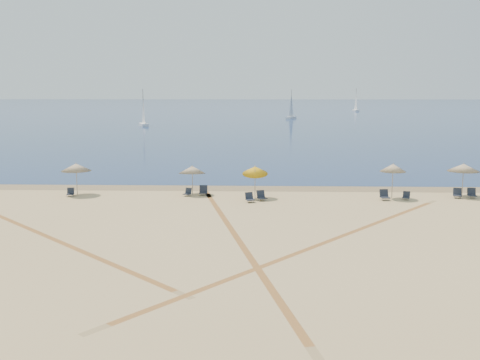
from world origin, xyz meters
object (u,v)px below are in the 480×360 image
(umbrella_5, at_px, (464,168))
(chair_2, at_px, (70,193))
(umbrella_1, at_px, (76,167))
(sailboat_1, at_px, (144,115))
(umbrella_3, at_px, (255,170))
(chair_9, at_px, (457,194))
(chair_10, at_px, (472,194))
(chair_4, at_px, (203,191))
(chair_6, at_px, (261,196))
(sailboat_0, at_px, (291,110))
(umbrella_4, at_px, (393,168))
(chair_5, at_px, (250,198))
(chair_8, at_px, (406,196))
(chair_3, at_px, (188,192))
(chair_7, at_px, (384,195))
(umbrella_2, at_px, (192,170))
(sailboat_2, at_px, (356,104))

(umbrella_5, xyz_separation_m, chair_2, (-28.99, -0.84, -1.89))
(umbrella_1, height_order, chair_2, umbrella_1)
(chair_2, relative_size, sailboat_1, 0.08)
(umbrella_3, bearing_deg, chair_9, 2.43)
(chair_10, bearing_deg, chair_4, -171.57)
(chair_6, bearing_deg, chair_9, -17.39)
(sailboat_0, bearing_deg, chair_6, -72.88)
(chair_4, bearing_deg, sailboat_1, 102.00)
(umbrella_4, height_order, umbrella_5, umbrella_4)
(chair_5, distance_m, chair_8, 11.29)
(chair_3, xyz_separation_m, chair_6, (5.48, -1.53, 0.05))
(chair_4, xyz_separation_m, chair_8, (14.74, -1.27, -0.06))
(chair_8, relative_size, sailboat_0, 0.09)
(chair_2, height_order, chair_5, chair_5)
(chair_7, height_order, chair_8, chair_7)
(sailboat_1, bearing_deg, umbrella_2, -96.53)
(chair_4, relative_size, chair_7, 0.93)
(chair_6, relative_size, chair_8, 1.21)
(chair_7, height_order, sailboat_0, sailboat_0)
(chair_7, height_order, sailboat_1, sailboat_1)
(umbrella_1, height_order, umbrella_4, umbrella_4)
(umbrella_5, xyz_separation_m, sailboat_0, (-6.30, 110.64, 0.19))
(chair_7, distance_m, chair_9, 5.56)
(umbrella_4, bearing_deg, umbrella_2, 175.64)
(umbrella_1, distance_m, sailboat_1, 80.33)
(chair_6, distance_m, chair_10, 15.43)
(umbrella_4, xyz_separation_m, sailboat_1, (-34.55, 80.15, 0.14))
(chair_9, bearing_deg, chair_8, -153.93)
(umbrella_5, relative_size, chair_7, 3.19)
(chair_6, bearing_deg, chair_2, 152.18)
(chair_5, relative_size, chair_10, 1.04)
(umbrella_5, bearing_deg, chair_5, -170.59)
(umbrella_2, bearing_deg, chair_4, -15.56)
(chair_5, height_order, chair_9, chair_9)
(chair_2, relative_size, chair_10, 0.86)
(umbrella_3, distance_m, sailboat_2, 168.06)
(umbrella_4, relative_size, chair_3, 3.64)
(sailboat_0, distance_m, sailboat_1, 46.04)
(chair_7, bearing_deg, sailboat_2, 74.85)
(chair_8, bearing_deg, umbrella_1, -159.18)
(umbrella_2, xyz_separation_m, sailboat_2, (39.96, 162.98, 0.61))
(chair_3, bearing_deg, sailboat_0, 104.15)
(umbrella_2, height_order, chair_7, umbrella_2)
(chair_5, bearing_deg, chair_8, -14.97)
(umbrella_2, height_order, umbrella_3, umbrella_3)
(chair_5, xyz_separation_m, chair_9, (15.12, 2.03, 0.02))
(umbrella_3, bearing_deg, sailboat_0, 85.40)
(chair_8, bearing_deg, chair_3, -159.98)
(umbrella_5, relative_size, sailboat_0, 0.32)
(umbrella_5, height_order, sailboat_1, sailboat_1)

